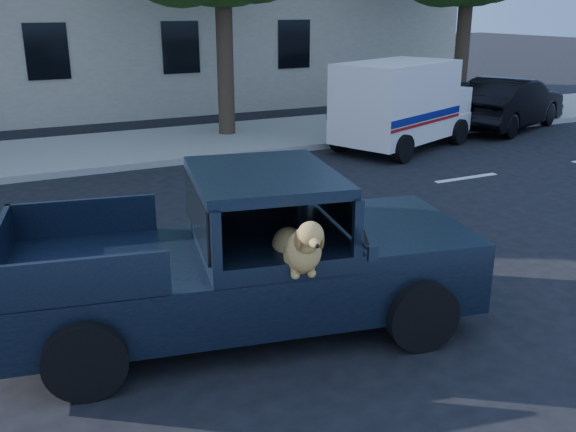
% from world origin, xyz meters
% --- Properties ---
extents(ground, '(120.00, 120.00, 0.00)m').
position_xyz_m(ground, '(0.00, 0.00, 0.00)').
color(ground, black).
rests_on(ground, ground).
extents(far_sidewalk, '(60.00, 4.00, 0.15)m').
position_xyz_m(far_sidewalk, '(0.00, 9.20, 0.07)').
color(far_sidewalk, gray).
rests_on(far_sidewalk, ground).
extents(lane_stripes, '(21.60, 0.14, 0.01)m').
position_xyz_m(lane_stripes, '(2.00, 3.40, 0.01)').
color(lane_stripes, silver).
rests_on(lane_stripes, ground).
extents(pickup_truck, '(5.31, 3.03, 1.80)m').
position_xyz_m(pickup_truck, '(1.20, -0.57, 0.61)').
color(pickup_truck, black).
rests_on(pickup_truck, ground).
extents(mail_truck, '(4.36, 3.22, 2.17)m').
position_xyz_m(mail_truck, '(8.49, 6.49, 0.95)').
color(mail_truck, silver).
rests_on(mail_truck, ground).
extents(parked_sedan, '(3.17, 4.82, 1.50)m').
position_xyz_m(parked_sedan, '(12.90, 7.28, 0.75)').
color(parked_sedan, black).
rests_on(parked_sedan, ground).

